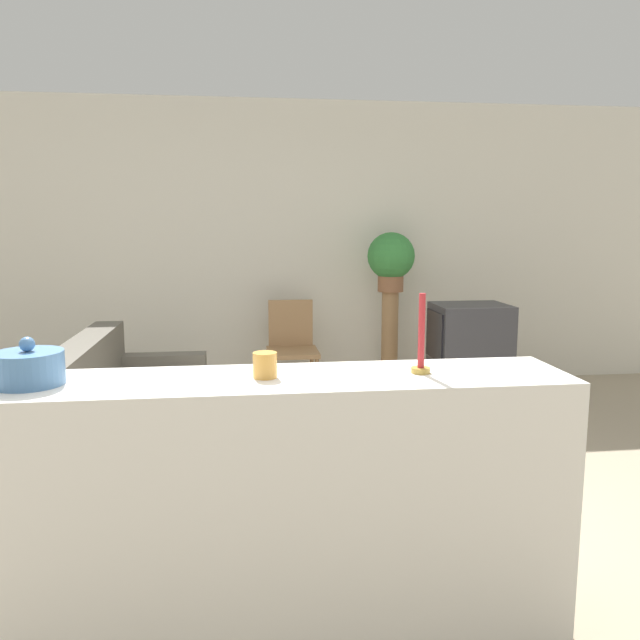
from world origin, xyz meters
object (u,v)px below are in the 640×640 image
object	(u,v)px
couch	(128,425)
potted_plant	(391,258)
television	(469,334)
decorative_bowl	(29,368)
wooden_chair	(292,345)

from	to	relation	value
couch	potted_plant	distance (m)	2.80
television	decorative_bowl	xyz separation A→B (m)	(-2.54, -2.66, 0.41)
television	decorative_bowl	distance (m)	3.70
television	potted_plant	bearing A→B (deg)	123.05
decorative_bowl	television	bearing A→B (deg)	46.23
television	potted_plant	xyz separation A→B (m)	(-0.48, 0.74, 0.58)
television	potted_plant	size ratio (longest dim) A/B	1.11
potted_plant	decorative_bowl	world-z (taller)	potted_plant
wooden_chair	potted_plant	distance (m)	1.19
wooden_chair	decorative_bowl	bearing A→B (deg)	-109.36
couch	decorative_bowl	world-z (taller)	decorative_bowl
potted_plant	decorative_bowl	xyz separation A→B (m)	(-2.06, -3.40, -0.17)
decorative_bowl	potted_plant	bearing A→B (deg)	58.76
wooden_chair	couch	bearing A→B (deg)	-128.47
television	potted_plant	world-z (taller)	potted_plant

